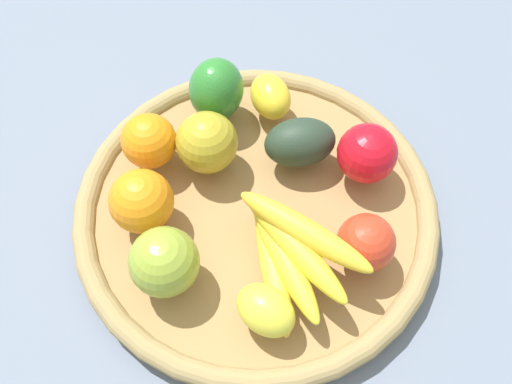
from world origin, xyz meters
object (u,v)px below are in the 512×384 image
(avocado, at_px, (300,142))
(banana_bunch, at_px, (289,250))
(orange_0, at_px, (141,201))
(bell_pepper, at_px, (216,90))
(apple_0, at_px, (367,153))
(lemon_1, at_px, (266,310))
(apple_2, at_px, (167,264))
(lemon_0, at_px, (270,96))
(apple_1, at_px, (205,144))
(apple_3, at_px, (366,243))
(orange_1, at_px, (149,141))

(avocado, xyz_separation_m, banana_bunch, (-0.09, 0.12, 0.00))
(orange_0, bearing_deg, bell_pepper, -71.25)
(avocado, relative_size, banana_bunch, 0.53)
(avocado, height_order, banana_bunch, banana_bunch)
(banana_bunch, bearing_deg, bell_pepper, -23.91)
(apple_0, height_order, lemon_1, apple_0)
(apple_0, xyz_separation_m, lemon_1, (-0.05, 0.22, -0.01))
(apple_2, relative_size, avocado, 0.86)
(avocado, relative_size, lemon_0, 1.30)
(apple_2, xyz_separation_m, banana_bunch, (-0.08, -0.11, -0.00))
(apple_1, height_order, orange_0, apple_1)
(avocado, bearing_deg, apple_2, 92.97)
(banana_bunch, height_order, apple_1, apple_1)
(orange_0, bearing_deg, apple_0, -120.94)
(apple_1, height_order, apple_3, apple_1)
(avocado, bearing_deg, apple_0, -150.06)
(lemon_1, xyz_separation_m, orange_0, (0.19, 0.01, 0.01))
(apple_1, xyz_separation_m, orange_1, (0.05, 0.04, -0.00))
(apple_1, relative_size, apple_0, 1.05)
(orange_0, relative_size, bell_pepper, 0.86)
(orange_0, xyz_separation_m, orange_1, (0.06, -0.06, -0.00))
(apple_2, bearing_deg, orange_0, -20.76)
(orange_1, bearing_deg, orange_0, 135.31)
(orange_1, bearing_deg, apple_2, 147.19)
(bell_pepper, bearing_deg, lemon_1, -140.77)
(orange_0, bearing_deg, banana_bunch, -154.82)
(orange_0, distance_m, orange_1, 0.09)
(orange_1, bearing_deg, apple_1, -140.90)
(banana_bunch, bearing_deg, apple_1, -10.38)
(banana_bunch, height_order, bell_pepper, bell_pepper)
(apple_0, xyz_separation_m, orange_1, (0.20, 0.17, -0.00))
(avocado, relative_size, apple_3, 1.36)
(apple_2, height_order, apple_3, apple_2)
(orange_1, relative_size, apple_3, 1.05)
(apple_2, distance_m, apple_3, 0.22)
(banana_bunch, distance_m, bell_pepper, 0.24)
(bell_pepper, height_order, orange_1, bell_pepper)
(apple_1, height_order, lemon_0, apple_1)
(apple_2, bearing_deg, bell_pepper, -55.53)
(lemon_1, bearing_deg, banana_bunch, -66.66)
(apple_1, xyz_separation_m, orange_0, (-0.01, 0.11, -0.00))
(apple_0, relative_size, apple_3, 1.12)
(lemon_1, bearing_deg, avocado, -56.95)
(orange_0, bearing_deg, avocado, -109.68)
(avocado, height_order, orange_1, orange_1)
(apple_3, xyz_separation_m, lemon_0, (0.23, -0.08, -0.01))
(banana_bunch, bearing_deg, orange_0, 25.18)
(avocado, bearing_deg, banana_bunch, 127.58)
(lemon_0, bearing_deg, lemon_1, 133.03)
(apple_0, height_order, apple_3, apple_0)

